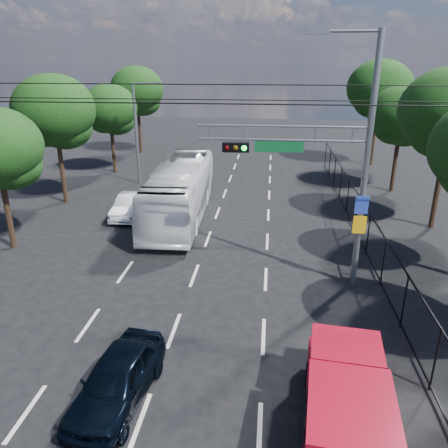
# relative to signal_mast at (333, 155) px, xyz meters

# --- Properties ---
(ground) EXTENTS (120.00, 120.00, 0.00)m
(ground) POSITION_rel_signal_mast_xyz_m (-5.28, -7.99, -5.24)
(ground) COLOR black
(ground) RESTS_ON ground
(lane_markings) EXTENTS (6.12, 38.00, 0.01)m
(lane_markings) POSITION_rel_signal_mast_xyz_m (-5.28, 6.01, -5.24)
(lane_markings) COLOR beige
(lane_markings) RESTS_ON ground
(signal_mast) EXTENTS (6.43, 0.39, 9.50)m
(signal_mast) POSITION_rel_signal_mast_xyz_m (0.00, 0.00, 0.00)
(signal_mast) COLOR slate
(signal_mast) RESTS_ON ground
(streetlight_left) EXTENTS (2.09, 0.22, 7.08)m
(streetlight_left) POSITION_rel_signal_mast_xyz_m (-11.62, 14.01, -1.30)
(streetlight_left) COLOR slate
(streetlight_left) RESTS_ON ground
(utility_wires) EXTENTS (22.00, 5.04, 0.74)m
(utility_wires) POSITION_rel_signal_mast_xyz_m (-5.28, 0.84, 1.99)
(utility_wires) COLOR black
(utility_wires) RESTS_ON ground
(fence_right) EXTENTS (0.06, 34.03, 2.00)m
(fence_right) POSITION_rel_signal_mast_xyz_m (2.32, 4.18, -4.21)
(fence_right) COLOR black
(fence_right) RESTS_ON ground
(tree_right_d) EXTENTS (4.32, 4.32, 7.02)m
(tree_right_d) POSITION_rel_signal_mast_xyz_m (6.13, 14.03, -0.39)
(tree_right_d) COLOR black
(tree_right_d) RESTS_ON ground
(tree_right_e) EXTENTS (5.28, 5.28, 8.58)m
(tree_right_e) POSITION_rel_signal_mast_xyz_m (6.33, 22.03, 0.69)
(tree_right_e) COLOR black
(tree_right_e) RESTS_ON ground
(tree_left_c) EXTENTS (4.80, 4.80, 7.80)m
(tree_left_c) POSITION_rel_signal_mast_xyz_m (-15.07, 9.03, 0.15)
(tree_left_c) COLOR black
(tree_left_c) RESTS_ON ground
(tree_left_d) EXTENTS (4.20, 4.20, 6.83)m
(tree_left_d) POSITION_rel_signal_mast_xyz_m (-14.67, 17.03, -0.52)
(tree_left_d) COLOR black
(tree_left_d) RESTS_ON ground
(tree_left_e) EXTENTS (4.92, 4.92, 7.99)m
(tree_left_e) POSITION_rel_signal_mast_xyz_m (-14.87, 25.03, 0.29)
(tree_left_e) COLOR black
(tree_left_e) RESTS_ON ground
(red_pickup) EXTENTS (2.35, 5.27, 1.90)m
(red_pickup) POSITION_rel_signal_mast_xyz_m (-0.29, -7.85, -4.23)
(red_pickup) COLOR black
(red_pickup) RESTS_ON ground
(navy_hatchback) EXTENTS (1.99, 4.05, 1.33)m
(navy_hatchback) POSITION_rel_signal_mast_xyz_m (-6.06, -7.26, -4.58)
(navy_hatchback) COLOR black
(navy_hatchback) RESTS_ON ground
(white_bus) EXTENTS (2.99, 11.21, 3.10)m
(white_bus) POSITION_rel_signal_mast_xyz_m (-7.28, 7.23, -3.69)
(white_bus) COLOR white
(white_bus) RESTS_ON ground
(white_van) EXTENTS (1.42, 3.92, 1.28)m
(white_van) POSITION_rel_signal_mast_xyz_m (-10.21, 6.91, -4.60)
(white_van) COLOR white
(white_van) RESTS_ON ground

